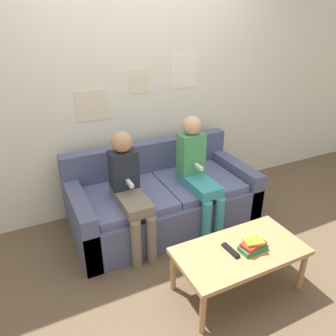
{
  "coord_description": "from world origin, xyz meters",
  "views": [
    {
      "loc": [
        -1.19,
        -2.02,
        1.98
      ],
      "look_at": [
        0.0,
        0.42,
        0.67
      ],
      "focal_mm": 35.0,
      "sensor_mm": 36.0,
      "label": 1
    }
  ],
  "objects_px": {
    "person_left": "(129,187)",
    "person_right": "(197,170)",
    "coffee_table": "(240,254)",
    "tv_remote": "(231,250)",
    "couch": "(162,199)"
  },
  "relations": [
    {
      "from": "coffee_table",
      "to": "person_left",
      "type": "relative_size",
      "value": 0.92
    },
    {
      "from": "tv_remote",
      "to": "couch",
      "type": "bearing_deg",
      "value": 89.5
    },
    {
      "from": "person_right",
      "to": "tv_remote",
      "type": "relative_size",
      "value": 6.46
    },
    {
      "from": "person_left",
      "to": "tv_remote",
      "type": "height_order",
      "value": "person_left"
    },
    {
      "from": "tv_remote",
      "to": "person_right",
      "type": "bearing_deg",
      "value": 72.06
    },
    {
      "from": "person_left",
      "to": "person_right",
      "type": "height_order",
      "value": "person_right"
    },
    {
      "from": "coffee_table",
      "to": "couch",
      "type": "bearing_deg",
      "value": 97.24
    },
    {
      "from": "person_right",
      "to": "tv_remote",
      "type": "height_order",
      "value": "person_right"
    },
    {
      "from": "coffee_table",
      "to": "person_right",
      "type": "height_order",
      "value": "person_right"
    },
    {
      "from": "person_left",
      "to": "tv_remote",
      "type": "relative_size",
      "value": 6.2
    },
    {
      "from": "person_left",
      "to": "tv_remote",
      "type": "xyz_separation_m",
      "value": [
        0.46,
        -0.87,
        -0.21
      ]
    },
    {
      "from": "tv_remote",
      "to": "person_left",
      "type": "bearing_deg",
      "value": 114.28
    },
    {
      "from": "couch",
      "to": "person_left",
      "type": "xyz_separation_m",
      "value": [
        -0.4,
        -0.2,
        0.34
      ]
    },
    {
      "from": "person_right",
      "to": "couch",
      "type": "bearing_deg",
      "value": 145.57
    },
    {
      "from": "person_left",
      "to": "couch",
      "type": "bearing_deg",
      "value": 26.07
    }
  ]
}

